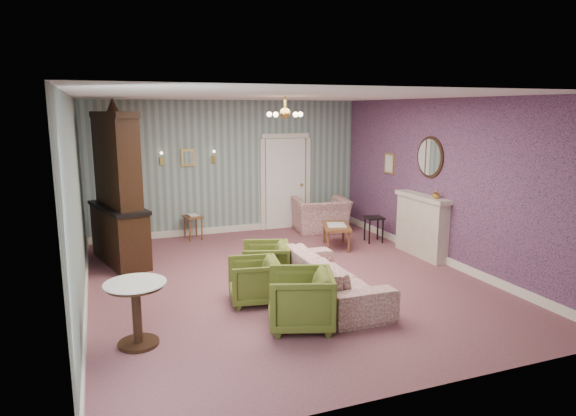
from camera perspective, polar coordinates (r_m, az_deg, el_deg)
name	(u,v)px	position (r m, az deg, el deg)	size (l,w,h in m)	color
floor	(285,280)	(8.21, -0.31, -8.16)	(7.00, 7.00, 0.00)	#7F4A53
ceiling	(285,96)	(7.75, -0.34, 12.52)	(7.00, 7.00, 0.00)	white
wall_back	(229,168)	(11.17, -6.66, 4.56)	(6.00, 6.00, 0.00)	slate
wall_front	(418,249)	(4.81, 14.53, -4.46)	(6.00, 6.00, 0.00)	slate
wall_left	(77,204)	(7.37, -22.73, 0.40)	(7.00, 7.00, 0.00)	slate
wall_right	(444,182)	(9.32, 17.23, 2.85)	(7.00, 7.00, 0.00)	slate
wall_right_floral	(444,182)	(9.32, 17.16, 2.85)	(7.00, 7.00, 0.00)	#A25176
door	(285,181)	(11.56, -0.31, 3.01)	(1.12, 0.12, 2.16)	white
olive_chair_a	(300,297)	(6.40, 1.42, -10.01)	(0.79, 0.74, 0.81)	#545C20
olive_chair_b	(254,279)	(7.23, -3.88, -7.97)	(0.68, 0.64, 0.70)	#545C20
olive_chair_c	(265,262)	(7.94, -2.57, -6.07)	(0.71, 0.67, 0.73)	#545C20
sofa_chintz	(332,270)	(7.36, 5.01, -6.94)	(2.23, 0.65, 0.87)	#903A4C
wingback_chair	(321,209)	(11.31, 3.73, -0.15)	(1.15, 0.75, 1.01)	#903A4C
dresser	(116,184)	(9.33, -18.81, 2.56)	(0.59, 1.70, 2.84)	black
fireplace	(421,226)	(9.71, 14.84, -1.93)	(0.30, 1.40, 1.16)	beige
mantel_vase	(436,194)	(9.26, 16.37, 1.49)	(0.15, 0.15, 0.15)	gold
oval_mirror	(430,157)	(9.57, 15.71, 5.55)	(0.04, 0.76, 0.84)	white
framed_print	(389,163)	(10.71, 11.39, 4.95)	(0.04, 0.34, 0.42)	gold
coffee_table	(336,236)	(10.08, 5.45, -3.18)	(0.50, 0.90, 0.46)	brown
side_table_black	(374,229)	(10.57, 9.65, -2.41)	(0.36, 0.36, 0.53)	black
pedestal_table	(137,314)	(6.21, -16.70, -11.37)	(0.71, 0.71, 0.77)	black
nesting_table	(193,226)	(10.84, -10.67, -2.06)	(0.33, 0.42, 0.55)	brown
gilt_mirror_back	(188,158)	(10.92, -11.24, 5.60)	(0.28, 0.06, 0.36)	gold
sconce_left	(161,159)	(10.82, -14.10, 5.43)	(0.16, 0.12, 0.30)	gold
sconce_right	(214,157)	(11.00, -8.38, 5.73)	(0.16, 0.12, 0.30)	gold
chandelier	(285,114)	(7.75, -0.33, 10.52)	(0.56, 0.56, 0.36)	gold
burgundy_cushion	(322,212)	(11.16, 3.82, -0.43)	(0.38, 0.10, 0.38)	maroon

